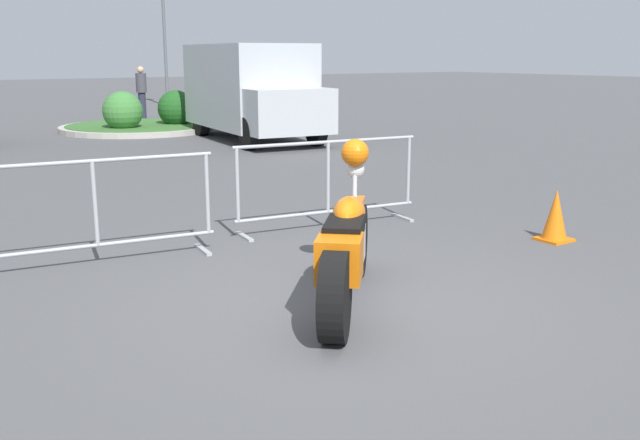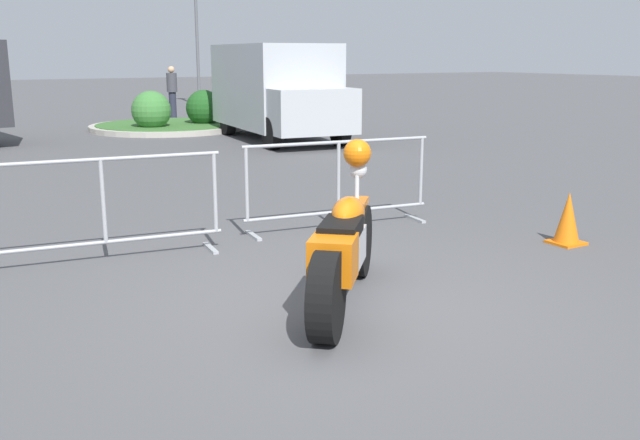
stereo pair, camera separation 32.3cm
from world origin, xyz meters
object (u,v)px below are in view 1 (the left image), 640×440
Objects in this scene: motorcycle at (347,246)px; traffic_cone at (556,216)px; crowd_barrier_far at (328,183)px; street_lamp at (163,12)px; delivery_van at (251,89)px; pedestrian at (142,90)px; crowd_barrier_near at (95,210)px.

motorcycle is 3.22m from traffic_cone.
crowd_barrier_far is at bearing 132.83° from traffic_cone.
motorcycle reaches higher than traffic_cone.
traffic_cone is 23.42m from street_lamp.
delivery_van is at bearing -102.36° from street_lamp.
crowd_barrier_far is at bearing -106.93° from street_lamp.
crowd_barrier_far is at bearing 77.43° from pedestrian.
pedestrian is 18.05m from traffic_cone.
motorcycle is at bearing -121.08° from crowd_barrier_far.
crowd_barrier_near is 17.23m from pedestrian.
delivery_van is 12.61m from street_lamp.
delivery_van is at bearing 67.10° from crowd_barrier_far.
street_lamp is (7.73, 23.11, 3.21)m from motorcycle.
street_lamp is (2.65, 12.08, 2.47)m from delivery_van.
crowd_barrier_near is 0.42× the size of street_lamp.
pedestrian is 6.19m from street_lamp.
delivery_van is 3.07× the size of pedestrian.
street_lamp is at bearing 66.30° from crowd_barrier_near.
pedestrian is at bearing 26.53° from motorcycle.
pedestrian is at bearing 68.44° from crowd_barrier_near.
motorcycle is 12.17m from delivery_van.
street_lamp is (9.12, 20.79, 3.15)m from crowd_barrier_near.
crowd_barrier_near is 10.88m from delivery_van.
crowd_barrier_near is at bearing -30.22° from delivery_van.
pedestrian is (-0.15, 7.31, -0.32)m from delivery_van.
motorcycle is 0.78× the size of crowd_barrier_near.
delivery_van reaches higher than pedestrian.
crowd_barrier_far is 21.96m from street_lamp.
delivery_van is at bearing 91.03° from pedestrian.
crowd_barrier_far is 4.07× the size of traffic_cone.
crowd_barrier_near is 4.07× the size of traffic_cone.
pedestrian is (3.53, 16.02, 0.36)m from crowd_barrier_far.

